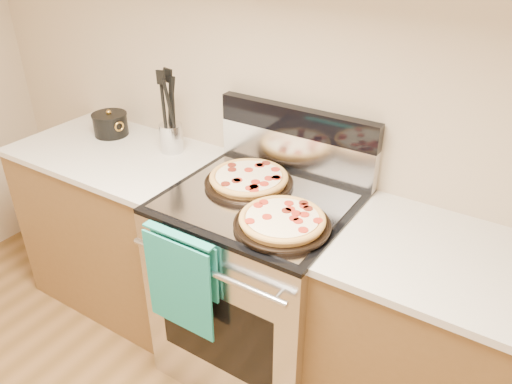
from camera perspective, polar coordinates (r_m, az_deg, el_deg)
The scene contains 17 objects.
wall_back at distance 2.17m, azimuth 5.47°, elevation 13.09°, with size 4.00×4.00×0.00m, color #C4AA8D.
range_body at distance 2.33m, azimuth 0.31°, elevation -10.78°, with size 0.76×0.68×0.90m, color #B7B7BC.
oven_window at distance 2.13m, azimuth -4.69°, elevation -15.67°, with size 0.56×0.01×0.40m, color black.
cooktop at distance 2.07m, azimuth 0.35°, elevation -1.03°, with size 0.76×0.68×0.02m, color black.
backsplash_lower at distance 2.26m, azimuth 4.58°, elevation 4.55°, with size 0.76×0.06×0.18m, color silver.
backsplash_upper at distance 2.20m, azimuth 4.74°, elevation 8.10°, with size 0.76×0.06×0.12m, color black.
oven_handle at distance 1.88m, azimuth -5.87°, elevation -8.85°, with size 0.03×0.03×0.70m, color silver.
dish_towel at distance 2.00m, azimuth -8.48°, elevation -9.89°, with size 0.32×0.05×0.42m, color teal, non-canonical shape.
foil_sheet at distance 2.04m, azimuth -0.10°, elevation -1.08°, with size 0.70×0.55×0.01m, color gray.
cabinet_left at distance 2.83m, azimuth -14.62°, elevation -4.01°, with size 1.00×0.62×0.88m, color brown.
countertop_left at distance 2.61m, azimuth -15.87°, elevation 4.33°, with size 1.02×0.64×0.03m, color beige.
cabinet_right at distance 2.16m, azimuth 21.98°, elevation -17.99°, with size 1.00×0.62×0.88m, color brown.
countertop_right at distance 1.87m, azimuth 24.59°, elevation -8.38°, with size 1.02×0.64×0.03m, color beige.
pepperoni_pizza_back at distance 2.14m, azimuth -0.82°, elevation 1.44°, with size 0.38×0.38×0.05m, color #C88C3D, non-canonical shape.
pepperoni_pizza_front at distance 1.86m, azimuth 3.02°, elevation -3.36°, with size 0.36×0.36×0.05m, color #C88C3D, non-canonical shape.
utensil_crock at distance 2.51m, azimuth -9.64°, elevation 6.13°, with size 0.11×0.11×0.14m, color silver.
saucepan at distance 2.78m, azimuth -16.28°, elevation 7.35°, with size 0.18×0.18×0.11m, color black.
Camera 1 is at (0.95, 0.15, 1.96)m, focal length 35.00 mm.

